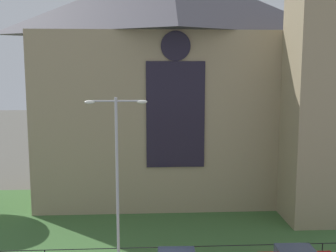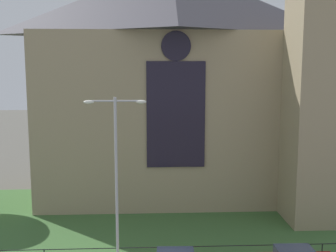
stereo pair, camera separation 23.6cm
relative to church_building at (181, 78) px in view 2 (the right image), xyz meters
name	(u,v)px [view 2 (the right image)]	position (x,y,z in m)	size (l,w,h in m)	color
ground	(160,218)	(-2.00, -6.45, -10.27)	(160.00, 160.00, 0.00)	#56544C
grass_verge	(161,228)	(-2.00, -8.45, -10.27)	(120.00, 20.00, 0.01)	#3D6633
church_building	(181,78)	(0.00, 0.00, 0.00)	(23.20, 16.20, 26.00)	tan
iron_railing	(185,249)	(-0.77, -13.95, -9.30)	(32.02, 0.07, 1.13)	black
streetlamp_near	(116,164)	(-4.62, -14.05, -4.25)	(3.37, 0.26, 9.68)	#B2B2B7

